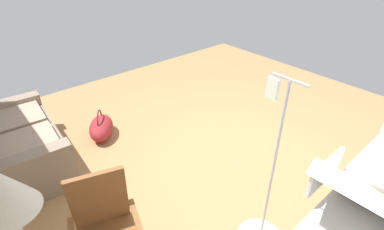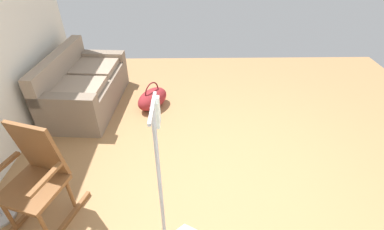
{
  "view_description": "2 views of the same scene",
  "coord_description": "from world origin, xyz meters",
  "px_view_note": "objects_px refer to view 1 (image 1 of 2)",
  "views": [
    {
      "loc": [
        -2.01,
        2.37,
        2.5
      ],
      "look_at": [
        0.22,
        0.46,
        0.69
      ],
      "focal_mm": 27.46,
      "sensor_mm": 36.0,
      "label": 1
    },
    {
      "loc": [
        -2.21,
        0.54,
        2.43
      ],
      "look_at": [
        0.29,
        0.5,
        0.67
      ],
      "focal_mm": 26.18,
      "sensor_mm": 36.0,
      "label": 2
    }
  ],
  "objects_px": {
    "floor_lamp": "(8,204)",
    "duffel_bag": "(101,128)",
    "couch": "(18,145)",
    "iv_pole": "(262,222)"
  },
  "relations": [
    {
      "from": "floor_lamp",
      "to": "duffel_bag",
      "type": "relative_size",
      "value": 2.3
    },
    {
      "from": "couch",
      "to": "iv_pole",
      "type": "xyz_separation_m",
      "value": [
        -2.62,
        -1.41,
        -0.06
      ]
    },
    {
      "from": "floor_lamp",
      "to": "iv_pole",
      "type": "distance_m",
      "value": 2.04
    },
    {
      "from": "duffel_bag",
      "to": "floor_lamp",
      "type": "bearing_deg",
      "value": 146.11
    },
    {
      "from": "couch",
      "to": "floor_lamp",
      "type": "relative_size",
      "value": 1.12
    },
    {
      "from": "couch",
      "to": "floor_lamp",
      "type": "bearing_deg",
      "value": 172.0
    },
    {
      "from": "iv_pole",
      "to": "duffel_bag",
      "type": "bearing_deg",
      "value": 8.44
    },
    {
      "from": "couch",
      "to": "duffel_bag",
      "type": "xyz_separation_m",
      "value": [
        -0.07,
        -1.03,
        -0.15
      ]
    },
    {
      "from": "couch",
      "to": "duffel_bag",
      "type": "bearing_deg",
      "value": -94.11
    },
    {
      "from": "floor_lamp",
      "to": "duffel_bag",
      "type": "bearing_deg",
      "value": -33.89
    }
  ]
}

